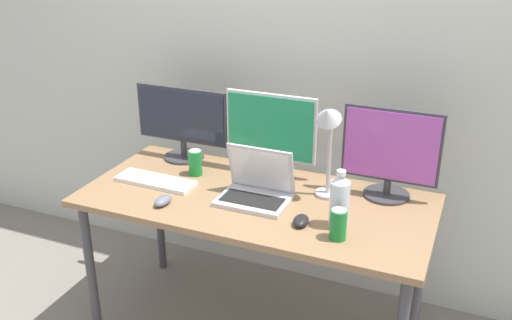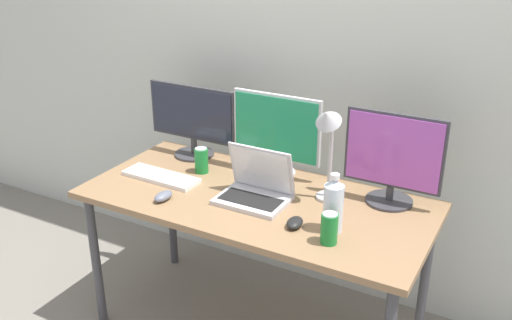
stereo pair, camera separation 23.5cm
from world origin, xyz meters
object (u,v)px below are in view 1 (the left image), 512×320
Objects in this scene: mouse_by_keyboard at (301,221)px; desk_lamp at (328,134)px; mouse_by_laptop at (163,201)px; soda_can_by_laptop at (195,163)px; monitor_right at (391,152)px; soda_can_near_keyboard at (338,224)px; laptop_silver at (256,188)px; monitor_center at (271,132)px; monitor_left at (182,121)px; water_bottle at (340,201)px; keyboard_main at (156,181)px; work_desk at (256,210)px.

desk_lamp is (0.02, 0.26, 0.29)m from mouse_by_keyboard.
soda_can_by_laptop is (-0.02, 0.33, 0.04)m from mouse_by_laptop.
monitor_right is 3.37× the size of soda_can_near_keyboard.
laptop_silver is at bearing -19.26° from soda_can_by_laptop.
monitor_center is at bearing 152.81° from desk_lamp.
monitor_left is 0.26m from soda_can_by_laptop.
desk_lamp is at bearing 119.43° from water_bottle.
soda_can_by_laptop is (0.13, 0.16, 0.05)m from keyboard_main.
soda_can_by_laptop is (-0.63, 0.27, 0.04)m from mouse_by_keyboard.
monitor_left is at bearing 153.29° from soda_can_near_keyboard.
laptop_silver is 0.40m from soda_can_by_laptop.
monitor_left is 2.03× the size of water_bottle.
mouse_by_laptop is (-0.35, -0.20, -0.04)m from laptop_silver.
desk_lamp is at bearing 19.31° from work_desk.
work_desk is 0.32m from mouse_by_keyboard.
water_bottle is (0.41, -0.11, 0.18)m from work_desk.
keyboard_main is at bearing -176.81° from laptop_silver.
water_bottle is (0.92, -0.38, -0.09)m from monitor_left.
mouse_by_laptop is at bearing -150.37° from laptop_silver.
monitor_right reaches higher than mouse_by_keyboard.
laptop_silver is 0.41m from water_bottle.
keyboard_main is (-0.45, -0.31, -0.20)m from monitor_center.
monitor_right reaches higher than work_desk.
mouse_by_keyboard is 0.77× the size of soda_can_near_keyboard.
monitor_left is 1.18× the size of monitor_right.
monitor_center reaches higher than water_bottle.
water_bottle is at bearing 11.04° from mouse_by_laptop.
monitor_left is 1.10× the size of desk_lamp.
laptop_silver reaches higher than keyboard_main.
keyboard_main is at bearing 175.99° from water_bottle.
monitor_left is 0.55m from mouse_by_laptop.
work_desk is at bearing -27.63° from monitor_left.
mouse_by_keyboard is at bearing -124.51° from monitor_right.
mouse_by_keyboard is (0.30, -0.42, -0.19)m from monitor_center.
soda_can_by_laptop is (-0.33, -0.16, -0.15)m from monitor_center.
monitor_center is 0.33m from laptop_silver.
monitor_right reaches higher than laptop_silver.
mouse_by_laptop is (0.15, -0.17, 0.01)m from keyboard_main.
monitor_right is at bearing 29.00° from desk_lamp.
keyboard_main is 0.23m from mouse_by_laptop.
desk_lamp is at bearing 114.98° from soda_can_near_keyboard.
desk_lamp reaches higher than soda_can_by_laptop.
desk_lamp reaches higher than monitor_left.
monitor_center reaches higher than soda_can_near_keyboard.
water_bottle is 0.54× the size of desk_lamp.
desk_lamp is (0.81, -0.17, 0.11)m from monitor_left.
soda_can_by_laptop is at bearing 52.83° from keyboard_main.
work_desk is 0.65m from monitor_right.
monitor_left is 0.48m from monitor_center.
monitor_right is at bearing 8.03° from soda_can_by_laptop.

